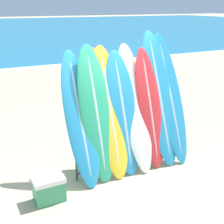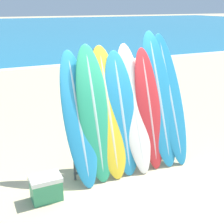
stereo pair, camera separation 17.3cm
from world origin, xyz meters
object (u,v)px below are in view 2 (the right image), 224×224
(surfboard_slot_7, at_px, (170,98))
(person_mid_beach, at_px, (97,68))
(surfboard_slot_4, at_px, (134,108))
(surfboard_slot_2, at_px, (109,112))
(surfboard_slot_5, at_px, (149,109))
(cooler_box, at_px, (46,188))
(surfboard_slot_3, at_px, (122,113))
(surfboard_rack, at_px, (130,145))
(surfboard_slot_1, at_px, (95,114))
(surfboard_slot_6, at_px, (159,98))
(surfboard_slot_0, at_px, (78,118))

(surfboard_slot_7, height_order, person_mid_beach, surfboard_slot_7)
(surfboard_slot_4, bearing_deg, surfboard_slot_2, -178.55)
(surfboard_slot_5, bearing_deg, cooler_box, -168.93)
(surfboard_slot_2, relative_size, person_mid_beach, 1.44)
(surfboard_slot_3, bearing_deg, surfboard_slot_5, -0.35)
(surfboard_slot_4, relative_size, cooler_box, 4.72)
(surfboard_rack, bearing_deg, surfboard_slot_1, 173.71)
(surfboard_rack, relative_size, surfboard_slot_2, 0.98)
(surfboard_slot_2, distance_m, surfboard_slot_4, 0.52)
(surfboard_slot_2, bearing_deg, surfboard_slot_5, -1.97)
(cooler_box, bearing_deg, surfboard_slot_5, 11.07)
(surfboard_slot_6, relative_size, cooler_box, 5.14)
(surfboard_slot_3, xyz_separation_m, cooler_box, (-1.55, -0.42, -0.89))
(surfboard_slot_3, bearing_deg, surfboard_slot_6, 5.22)
(surfboard_slot_3, height_order, surfboard_slot_5, surfboard_slot_5)
(surfboard_rack, distance_m, surfboard_slot_2, 0.80)
(cooler_box, bearing_deg, surfboard_slot_1, 23.03)
(surfboard_slot_3, bearing_deg, surfboard_slot_2, 174.33)
(surfboard_slot_0, height_order, person_mid_beach, surfboard_slot_0)
(surfboard_rack, relative_size, surfboard_slot_6, 0.90)
(surfboard_slot_1, relative_size, surfboard_slot_4, 1.02)
(cooler_box, bearing_deg, surfboard_slot_7, 10.69)
(surfboard_slot_2, bearing_deg, surfboard_rack, -11.42)
(surfboard_slot_0, bearing_deg, person_mid_beach, 64.37)
(surfboard_slot_6, height_order, cooler_box, surfboard_slot_6)
(surfboard_slot_4, xyz_separation_m, cooler_box, (-1.82, -0.46, -0.94))
(surfboard_slot_3, bearing_deg, cooler_box, -164.88)
(surfboard_slot_2, xyz_separation_m, surfboard_slot_6, (1.10, 0.05, 0.10))
(surfboard_rack, bearing_deg, surfboard_slot_2, 168.58)
(surfboard_slot_4, bearing_deg, cooler_box, -165.91)
(surfboard_slot_4, distance_m, surfboard_slot_5, 0.31)
(surfboard_slot_2, xyz_separation_m, surfboard_slot_7, (1.35, 0.06, 0.07))
(surfboard_slot_3, relative_size, surfboard_slot_7, 0.90)
(surfboard_slot_1, height_order, surfboard_slot_6, surfboard_slot_6)
(surfboard_slot_7, bearing_deg, surfboard_rack, -171.68)
(surfboard_slot_2, height_order, cooler_box, surfboard_slot_2)
(surfboard_slot_1, height_order, surfboard_slot_7, surfboard_slot_7)
(surfboard_slot_5, height_order, surfboard_slot_7, surfboard_slot_7)
(surfboard_slot_4, distance_m, person_mid_beach, 5.29)
(surfboard_slot_0, xyz_separation_m, surfboard_slot_5, (1.38, -0.04, -0.01))
(surfboard_slot_2, distance_m, surfboard_slot_5, 0.82)
(surfboard_rack, relative_size, surfboard_slot_1, 0.96)
(surfboard_slot_7, distance_m, cooler_box, 2.88)
(surfboard_slot_4, relative_size, surfboard_slot_6, 0.92)
(surfboard_slot_2, bearing_deg, surfboard_slot_3, -5.67)
(surfboard_slot_4, xyz_separation_m, surfboard_slot_5, (0.30, -0.04, -0.04))
(surfboard_slot_0, height_order, cooler_box, surfboard_slot_0)
(surfboard_slot_1, relative_size, surfboard_slot_7, 0.96)
(surfboard_slot_5, bearing_deg, surfboard_slot_2, 178.03)
(surfboard_rack, bearing_deg, surfboard_slot_4, 39.17)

